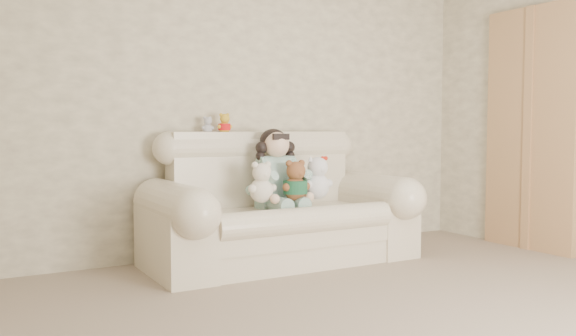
{
  "coord_description": "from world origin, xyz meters",
  "views": [
    {
      "loc": [
        -2.18,
        -2.09,
        1.04
      ],
      "look_at": [
        0.09,
        1.9,
        0.75
      ],
      "focal_mm": 37.42,
      "sensor_mm": 36.0,
      "label": 1
    }
  ],
  "objects_px": {
    "seated_child": "(276,168)",
    "brown_teddy": "(295,177)",
    "sofa": "(282,197)",
    "white_cat": "(317,173)",
    "cream_teddy": "(261,178)"
  },
  "relations": [
    {
      "from": "brown_teddy",
      "to": "cream_teddy",
      "type": "distance_m",
      "value": 0.27
    },
    {
      "from": "brown_teddy",
      "to": "white_cat",
      "type": "height_order",
      "value": "white_cat"
    },
    {
      "from": "sofa",
      "to": "cream_teddy",
      "type": "relative_size",
      "value": 5.83
    },
    {
      "from": "sofa",
      "to": "seated_child",
      "type": "bearing_deg",
      "value": 94.33
    },
    {
      "from": "seated_child",
      "to": "brown_teddy",
      "type": "xyz_separation_m",
      "value": [
        0.05,
        -0.22,
        -0.06
      ]
    },
    {
      "from": "seated_child",
      "to": "white_cat",
      "type": "height_order",
      "value": "seated_child"
    },
    {
      "from": "sofa",
      "to": "brown_teddy",
      "type": "xyz_separation_m",
      "value": [
        0.04,
        -0.14,
        0.17
      ]
    },
    {
      "from": "brown_teddy",
      "to": "seated_child",
      "type": "bearing_deg",
      "value": 89.62
    },
    {
      "from": "sofa",
      "to": "white_cat",
      "type": "height_order",
      "value": "sofa"
    },
    {
      "from": "brown_teddy",
      "to": "cream_teddy",
      "type": "xyz_separation_m",
      "value": [
        -0.27,
        0.04,
        -0.0
      ]
    },
    {
      "from": "sofa",
      "to": "seated_child",
      "type": "distance_m",
      "value": 0.24
    },
    {
      "from": "sofa",
      "to": "white_cat",
      "type": "relative_size",
      "value": 5.22
    },
    {
      "from": "seated_child",
      "to": "brown_teddy",
      "type": "bearing_deg",
      "value": -77.05
    },
    {
      "from": "brown_teddy",
      "to": "cream_teddy",
      "type": "bearing_deg",
      "value": 158.92
    },
    {
      "from": "sofa",
      "to": "white_cat",
      "type": "bearing_deg",
      "value": -23.63
    }
  ]
}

